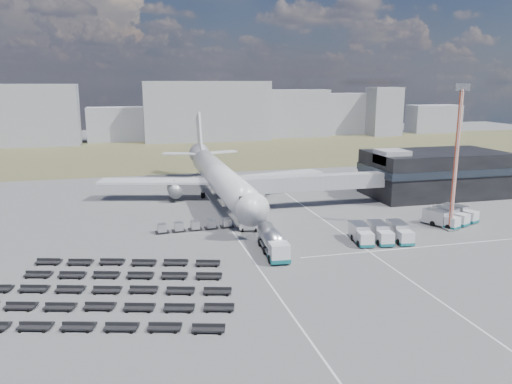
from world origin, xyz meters
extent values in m
plane|color=#565659|center=(0.00, 0.00, 0.00)|extent=(420.00, 420.00, 0.00)
cube|color=#4D4D2E|center=(0.00, 110.00, 0.01)|extent=(420.00, 90.00, 0.01)
cube|color=silver|center=(-2.00, 5.00, 0.01)|extent=(0.25, 110.00, 0.01)
cube|color=silver|center=(16.00, 5.00, 0.01)|extent=(0.25, 110.00, 0.01)
cube|color=silver|center=(25.00, -8.00, 0.01)|extent=(40.00, 0.25, 0.01)
cube|color=black|center=(48.00, 24.00, 5.00)|extent=(30.00, 16.00, 10.00)
cube|color=#262D38|center=(48.00, 24.00, 6.20)|extent=(30.40, 16.40, 1.60)
cube|color=#939399|center=(36.00, 22.00, 9.50)|extent=(6.00, 6.00, 3.00)
cube|color=#939399|center=(18.10, 20.50, 5.10)|extent=(29.80, 3.00, 3.00)
cube|color=#939399|center=(4.70, 20.00, 5.10)|extent=(4.00, 3.60, 3.40)
cylinder|color=slate|center=(6.20, 20.50, 2.55)|extent=(0.70, 0.70, 5.10)
cylinder|color=black|center=(6.20, 20.50, 0.45)|extent=(1.40, 0.90, 1.40)
cylinder|color=silver|center=(0.00, 30.00, 5.30)|extent=(5.60, 48.00, 5.60)
cone|color=silver|center=(0.00, 3.50, 5.30)|extent=(5.60, 5.00, 5.60)
cone|color=silver|center=(0.00, 58.00, 6.10)|extent=(5.60, 8.00, 5.60)
cube|color=black|center=(0.00, 5.50, 6.10)|extent=(2.20, 2.00, 0.80)
cube|color=silver|center=(-13.00, 35.00, 4.10)|extent=(25.59, 11.38, 0.50)
cube|color=silver|center=(13.00, 35.00, 4.10)|extent=(25.59, 11.38, 0.50)
cylinder|color=slate|center=(-9.50, 33.00, 2.40)|extent=(3.00, 5.00, 3.00)
cylinder|color=slate|center=(9.50, 33.00, 2.40)|extent=(3.00, 5.00, 3.00)
cube|color=silver|center=(-5.50, 60.00, 6.50)|extent=(9.49, 5.63, 0.35)
cube|color=silver|center=(5.50, 60.00, 6.50)|extent=(9.49, 5.63, 0.35)
cube|color=silver|center=(0.00, 61.00, 11.80)|extent=(0.50, 9.06, 11.45)
cylinder|color=slate|center=(0.00, 9.00, 1.25)|extent=(0.50, 0.50, 2.50)
cylinder|color=slate|center=(-3.20, 34.00, 1.25)|extent=(0.60, 0.60, 2.50)
cylinder|color=slate|center=(3.20, 34.00, 1.25)|extent=(0.60, 0.60, 2.50)
cylinder|color=black|center=(0.00, 9.00, 0.50)|extent=(0.50, 1.20, 1.20)
cube|color=#9395A1|center=(-56.78, 143.97, 12.28)|extent=(37.76, 12.00, 24.56)
cube|color=#9395A1|center=(-17.03, 153.58, 7.34)|extent=(37.47, 12.00, 14.67)
cube|color=#9395A1|center=(15.14, 143.90, 12.85)|extent=(54.59, 12.00, 25.70)
cube|color=#9395A1|center=(47.83, 152.29, 10.94)|extent=(51.31, 12.00, 21.88)
cube|color=#9395A1|center=(72.77, 157.23, 9.98)|extent=(46.40, 12.00, 19.96)
cube|color=#9395A1|center=(101.11, 146.69, 11.46)|extent=(14.41, 12.00, 22.92)
cube|color=#9395A1|center=(133.64, 154.15, 6.93)|extent=(26.04, 12.00, 13.87)
cube|color=silver|center=(1.34, -9.29, 1.64)|extent=(2.89, 2.89, 2.60)
cube|color=#126068|center=(1.34, -9.29, 0.62)|extent=(3.01, 3.01, 0.56)
cylinder|color=#B9B9BE|center=(1.71, -3.77, 2.15)|extent=(3.39, 8.64, 2.82)
cube|color=slate|center=(1.71, -3.77, 0.85)|extent=(3.28, 8.64, 0.40)
cylinder|color=black|center=(1.60, -5.46, 0.56)|extent=(3.01, 1.44, 1.24)
cube|color=silver|center=(0.87, 7.14, 0.73)|extent=(3.58, 2.53, 1.47)
cube|color=silver|center=(11.16, 36.58, 1.62)|extent=(3.21, 6.34, 2.84)
cube|color=#126068|center=(11.16, 36.58, 0.46)|extent=(3.33, 6.46, 0.46)
cube|color=silver|center=(16.46, -5.75, 1.24)|extent=(2.45, 2.37, 2.11)
cube|color=#126068|center=(16.46, -5.75, 0.43)|extent=(2.56, 2.48, 0.43)
cube|color=#B9B9BE|center=(16.90, -2.42, 1.63)|extent=(2.85, 4.66, 2.49)
cube|color=silver|center=(19.69, -6.17, 1.24)|extent=(2.45, 2.37, 2.11)
cube|color=#126068|center=(19.69, -6.17, 0.43)|extent=(2.56, 2.48, 0.43)
cube|color=#B9B9BE|center=(20.12, -2.84, 1.63)|extent=(2.85, 4.66, 2.49)
cube|color=silver|center=(22.92, -6.59, 1.24)|extent=(2.45, 2.37, 2.11)
cube|color=#126068|center=(22.92, -6.59, 0.43)|extent=(2.56, 2.48, 0.43)
cube|color=#B9B9BE|center=(23.35, -3.27, 1.63)|extent=(2.85, 4.66, 2.49)
cube|color=silver|center=(35.54, -0.66, 1.20)|extent=(2.78, 2.74, 2.04)
cube|color=#126068|center=(35.54, -0.66, 0.42)|extent=(2.90, 2.86, 0.42)
cube|color=#B9B9BE|center=(34.20, 2.29, 1.57)|extent=(3.78, 4.80, 2.41)
cube|color=silver|center=(38.41, 0.64, 1.20)|extent=(2.78, 2.74, 2.04)
cube|color=#126068|center=(38.41, 0.64, 0.42)|extent=(2.90, 2.86, 0.42)
cube|color=#B9B9BE|center=(37.07, 3.59, 1.57)|extent=(3.78, 4.80, 2.41)
cube|color=silver|center=(41.28, 1.94, 1.20)|extent=(2.78, 2.74, 2.04)
cube|color=#126068|center=(41.28, 1.94, 0.42)|extent=(2.90, 2.86, 0.42)
cube|color=#B9B9BE|center=(39.94, 4.89, 1.57)|extent=(3.78, 4.80, 2.41)
cube|color=black|center=(-13.82, 9.30, 0.27)|extent=(2.40, 1.56, 0.16)
cube|color=#B9B9BE|center=(-13.82, 9.30, 1.02)|extent=(1.51, 1.51, 1.33)
cube|color=black|center=(-10.98, 9.48, 0.27)|extent=(2.40, 1.56, 0.16)
cube|color=#B9B9BE|center=(-10.98, 9.48, 1.02)|extent=(1.51, 1.51, 1.33)
cube|color=black|center=(-8.14, 9.65, 0.27)|extent=(2.40, 1.56, 0.16)
cube|color=#B9B9BE|center=(-8.14, 9.65, 1.02)|extent=(1.51, 1.51, 1.33)
cube|color=black|center=(-5.30, 9.83, 0.27)|extent=(2.40, 1.56, 0.16)
cube|color=#B9B9BE|center=(-5.30, 9.83, 1.02)|extent=(1.51, 1.51, 1.33)
cube|color=black|center=(-2.46, 10.00, 0.27)|extent=(2.40, 1.56, 0.16)
cube|color=#B9B9BE|center=(-2.46, 10.00, 1.02)|extent=(1.51, 1.51, 1.33)
cube|color=black|center=(-24.52, -22.78, 0.41)|extent=(30.90, 10.06, 0.81)
cube|color=black|center=(-23.26, -18.21, 0.41)|extent=(30.90, 10.06, 0.81)
cube|color=black|center=(-21.99, -13.64, 0.41)|extent=(30.90, 10.06, 0.81)
cube|color=black|center=(-20.73, -9.07, 0.41)|extent=(26.55, 8.86, 0.81)
cube|color=black|center=(-19.46, -4.51, 0.41)|extent=(26.55, 8.86, 0.81)
cylinder|color=#D54522|center=(34.85, -1.10, 12.04)|extent=(0.67, 0.67, 24.09)
cube|color=slate|center=(34.85, -1.10, 24.38)|extent=(2.37, 1.35, 1.16)
cube|color=#565659|center=(34.85, -1.10, 0.14)|extent=(1.93, 1.93, 0.29)
camera|label=1|loc=(-18.35, -73.42, 25.09)|focal=35.00mm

